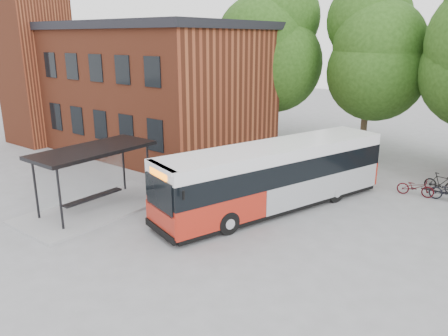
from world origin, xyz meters
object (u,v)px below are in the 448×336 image
Objects in this scene: city_bus at (275,177)px; bicycle_1 at (441,183)px; bus_shelter at (95,179)px; bicycle_0 at (415,187)px.

city_bus reaches higher than bicycle_1.
bus_shelter is 15.35m from bicycle_0.
city_bus is 7.08× the size of bicycle_1.
bus_shelter is 0.60× the size of city_bus.
bus_shelter reaches higher than bicycle_1.
bicycle_0 is at bearing 67.67° from city_bus.
bicycle_1 is at bearing 68.62° from city_bus.
city_bus is 8.92m from bicycle_1.
bicycle_0 is (4.68, 5.63, -1.04)m from city_bus.
bicycle_0 is 1.04× the size of bicycle_1.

